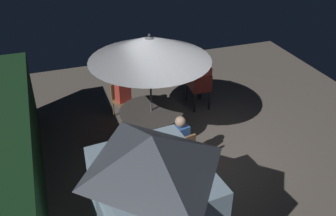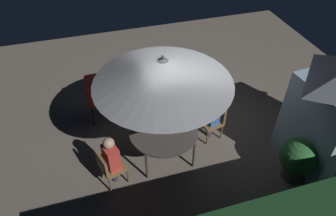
{
  "view_description": "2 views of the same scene",
  "coord_description": "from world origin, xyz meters",
  "px_view_note": "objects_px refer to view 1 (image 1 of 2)",
  "views": [
    {
      "loc": [
        -6.3,
        2.77,
        5.24
      ],
      "look_at": [
        0.18,
        0.51,
        1.17
      ],
      "focal_mm": 40.74,
      "sensor_mm": 36.0,
      "label": 1
    },
    {
      "loc": [
        2.02,
        5.04,
        5.4
      ],
      "look_at": [
        0.54,
        0.07,
        0.81
      ],
      "focal_mm": 32.75,
      "sensor_mm": 36.0,
      "label": 2
    }
  ],
  "objects_px": {
    "patio_table": "(151,112)",
    "garden_shed": "(153,209)",
    "person_in_blue": "(180,137)",
    "patio_umbrella": "(150,48)",
    "bbq_grill": "(198,77)",
    "chair_near_shed": "(122,98)",
    "chair_far_side": "(182,149)",
    "person_in_red": "(123,90)",
    "potted_plant_by_shed": "(118,204)"
  },
  "relations": [
    {
      "from": "patio_table",
      "to": "person_in_blue",
      "type": "distance_m",
      "value": 1.22
    },
    {
      "from": "person_in_red",
      "to": "chair_near_shed",
      "type": "bearing_deg",
      "value": 18.27
    },
    {
      "from": "garden_shed",
      "to": "person_in_blue",
      "type": "relative_size",
      "value": 2.01
    },
    {
      "from": "patio_umbrella",
      "to": "chair_far_side",
      "type": "relative_size",
      "value": 2.9
    },
    {
      "from": "potted_plant_by_shed",
      "to": "person_in_blue",
      "type": "bearing_deg",
      "value": -52.01
    },
    {
      "from": "chair_far_side",
      "to": "person_in_red",
      "type": "height_order",
      "value": "person_in_red"
    },
    {
      "from": "bbq_grill",
      "to": "person_in_blue",
      "type": "distance_m",
      "value": 2.68
    },
    {
      "from": "patio_umbrella",
      "to": "potted_plant_by_shed",
      "type": "relative_size",
      "value": 2.57
    },
    {
      "from": "chair_near_shed",
      "to": "potted_plant_by_shed",
      "type": "distance_m",
      "value": 3.79
    },
    {
      "from": "person_in_blue",
      "to": "person_in_red",
      "type": "bearing_deg",
      "value": 14.94
    },
    {
      "from": "patio_umbrella",
      "to": "potted_plant_by_shed",
      "type": "xyz_separation_m",
      "value": [
        -2.43,
        1.33,
        -1.7
      ]
    },
    {
      "from": "bbq_grill",
      "to": "person_in_blue",
      "type": "relative_size",
      "value": 0.95
    },
    {
      "from": "patio_umbrella",
      "to": "chair_near_shed",
      "type": "distance_m",
      "value": 2.2
    },
    {
      "from": "garden_shed",
      "to": "person_in_blue",
      "type": "distance_m",
      "value": 2.57
    },
    {
      "from": "chair_far_side",
      "to": "potted_plant_by_shed",
      "type": "relative_size",
      "value": 0.89
    },
    {
      "from": "patio_table",
      "to": "person_in_red",
      "type": "distance_m",
      "value": 1.23
    },
    {
      "from": "chair_far_side",
      "to": "potted_plant_by_shed",
      "type": "distance_m",
      "value": 1.97
    },
    {
      "from": "patio_umbrella",
      "to": "person_in_red",
      "type": "bearing_deg",
      "value": 18.27
    },
    {
      "from": "person_in_red",
      "to": "person_in_blue",
      "type": "height_order",
      "value": "same"
    },
    {
      "from": "patio_table",
      "to": "chair_near_shed",
      "type": "bearing_deg",
      "value": 18.27
    },
    {
      "from": "potted_plant_by_shed",
      "to": "person_in_blue",
      "type": "distance_m",
      "value": 2.01
    },
    {
      "from": "patio_umbrella",
      "to": "potted_plant_by_shed",
      "type": "distance_m",
      "value": 3.25
    },
    {
      "from": "chair_far_side",
      "to": "patio_table",
      "type": "bearing_deg",
      "value": 11.59
    },
    {
      "from": "chair_far_side",
      "to": "person_in_red",
      "type": "xyz_separation_m",
      "value": [
        2.45,
        0.65,
        0.26
      ]
    },
    {
      "from": "bbq_grill",
      "to": "chair_far_side",
      "type": "bearing_deg",
      "value": 150.17
    },
    {
      "from": "bbq_grill",
      "to": "chair_near_shed",
      "type": "bearing_deg",
      "value": 85.94
    },
    {
      "from": "patio_table",
      "to": "chair_near_shed",
      "type": "relative_size",
      "value": 1.62
    },
    {
      "from": "bbq_grill",
      "to": "chair_near_shed",
      "type": "relative_size",
      "value": 1.33
    },
    {
      "from": "patio_table",
      "to": "patio_umbrella",
      "type": "xyz_separation_m",
      "value": [
        -0.0,
        -0.0,
        1.55
      ]
    },
    {
      "from": "potted_plant_by_shed",
      "to": "person_in_red",
      "type": "bearing_deg",
      "value": -14.75
    },
    {
      "from": "patio_table",
      "to": "bbq_grill",
      "type": "height_order",
      "value": "bbq_grill"
    },
    {
      "from": "person_in_red",
      "to": "person_in_blue",
      "type": "bearing_deg",
      "value": -165.06
    },
    {
      "from": "garden_shed",
      "to": "bbq_grill",
      "type": "relative_size",
      "value": 2.11
    },
    {
      "from": "patio_table",
      "to": "garden_shed",
      "type": "bearing_deg",
      "value": 163.61
    },
    {
      "from": "bbq_grill",
      "to": "person_in_blue",
      "type": "xyz_separation_m",
      "value": [
        -2.3,
        1.38,
        -0.06
      ]
    },
    {
      "from": "person_in_blue",
      "to": "patio_umbrella",
      "type": "bearing_deg",
      "value": 11.59
    },
    {
      "from": "bbq_grill",
      "to": "garden_shed",
      "type": "bearing_deg",
      "value": 149.69
    },
    {
      "from": "chair_near_shed",
      "to": "garden_shed",
      "type": "bearing_deg",
      "value": 172.82
    },
    {
      "from": "garden_shed",
      "to": "patio_table",
      "type": "height_order",
      "value": "garden_shed"
    },
    {
      "from": "patio_table",
      "to": "person_in_blue",
      "type": "relative_size",
      "value": 1.16
    },
    {
      "from": "chair_far_side",
      "to": "garden_shed",
      "type": "bearing_deg",
      "value": 149.15
    },
    {
      "from": "chair_far_side",
      "to": "person_in_blue",
      "type": "bearing_deg",
      "value": 11.59
    },
    {
      "from": "patio_umbrella",
      "to": "chair_near_shed",
      "type": "relative_size",
      "value": 2.9
    },
    {
      "from": "chair_near_shed",
      "to": "person_in_red",
      "type": "bearing_deg",
      "value": -161.73
    },
    {
      "from": "patio_table",
      "to": "chair_far_side",
      "type": "bearing_deg",
      "value": -168.41
    },
    {
      "from": "potted_plant_by_shed",
      "to": "person_in_blue",
      "type": "xyz_separation_m",
      "value": [
        1.23,
        -1.58,
        0.21
      ]
    },
    {
      "from": "bbq_grill",
      "to": "potted_plant_by_shed",
      "type": "relative_size",
      "value": 1.18
    },
    {
      "from": "garden_shed",
      "to": "person_in_red",
      "type": "distance_m",
      "value": 4.62
    },
    {
      "from": "garden_shed",
      "to": "chair_near_shed",
      "type": "distance_m",
      "value": 4.74
    },
    {
      "from": "patio_umbrella",
      "to": "chair_far_side",
      "type": "xyz_separation_m",
      "value": [
        -1.28,
        -0.26,
        -1.76
      ]
    }
  ]
}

